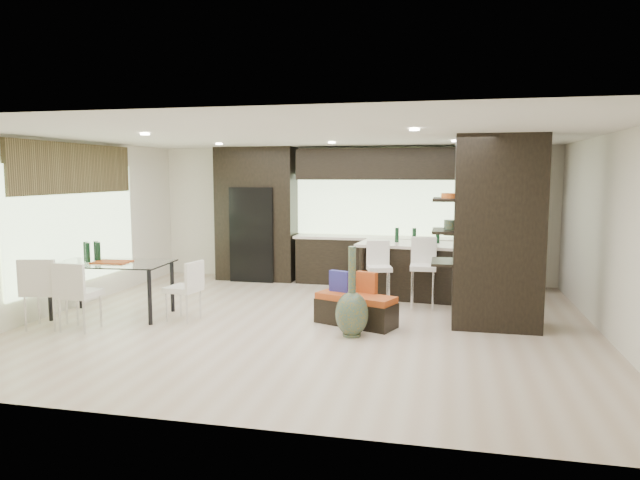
% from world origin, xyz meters
% --- Properties ---
extents(ground, '(8.00, 8.00, 0.00)m').
position_xyz_m(ground, '(0.00, 0.00, 0.00)').
color(ground, beige).
rests_on(ground, ground).
extents(back_wall, '(8.00, 0.02, 2.70)m').
position_xyz_m(back_wall, '(0.00, 3.50, 1.35)').
color(back_wall, white).
rests_on(back_wall, ground).
extents(left_wall, '(0.02, 7.00, 2.70)m').
position_xyz_m(left_wall, '(-4.00, 0.00, 1.35)').
color(left_wall, white).
rests_on(left_wall, ground).
extents(right_wall, '(0.02, 7.00, 2.70)m').
position_xyz_m(right_wall, '(4.00, 0.00, 1.35)').
color(right_wall, white).
rests_on(right_wall, ground).
extents(ceiling, '(8.00, 7.00, 0.02)m').
position_xyz_m(ceiling, '(0.00, 0.00, 2.70)').
color(ceiling, white).
rests_on(ceiling, ground).
extents(window_left, '(0.04, 3.20, 1.90)m').
position_xyz_m(window_left, '(-3.96, 0.20, 1.35)').
color(window_left, '#B2D199').
rests_on(window_left, left_wall).
extents(window_back, '(3.40, 0.04, 1.20)m').
position_xyz_m(window_back, '(0.60, 3.46, 1.55)').
color(window_back, '#B2D199').
rests_on(window_back, back_wall).
extents(stone_accent, '(0.08, 3.00, 0.80)m').
position_xyz_m(stone_accent, '(-3.93, 0.20, 2.25)').
color(stone_accent, brown).
rests_on(stone_accent, left_wall).
extents(ceiling_spots, '(4.00, 3.00, 0.02)m').
position_xyz_m(ceiling_spots, '(0.00, 0.25, 2.68)').
color(ceiling_spots, white).
rests_on(ceiling_spots, ceiling).
extents(back_cabinetry, '(6.80, 0.68, 2.70)m').
position_xyz_m(back_cabinetry, '(0.50, 3.17, 1.35)').
color(back_cabinetry, black).
rests_on(back_cabinetry, ground).
extents(refrigerator, '(0.90, 0.68, 1.90)m').
position_xyz_m(refrigerator, '(-1.90, 3.12, 0.95)').
color(refrigerator, black).
rests_on(refrigerator, ground).
extents(partition_column, '(1.20, 0.80, 2.70)m').
position_xyz_m(partition_column, '(2.60, 0.40, 1.35)').
color(partition_column, black).
rests_on(partition_column, ground).
extents(kitchen_island, '(2.40, 1.23, 0.96)m').
position_xyz_m(kitchen_island, '(1.55, 2.07, 0.48)').
color(kitchen_island, black).
rests_on(kitchen_island, ground).
extents(stool_left, '(0.47, 0.47, 0.86)m').
position_xyz_m(stool_left, '(0.84, 1.29, 0.43)').
color(stool_left, white).
rests_on(stool_left, ground).
extents(stool_mid, '(0.42, 0.42, 0.92)m').
position_xyz_m(stool_mid, '(1.55, 1.28, 0.46)').
color(stool_mid, white).
rests_on(stool_mid, ground).
extents(stool_right, '(0.49, 0.49, 0.86)m').
position_xyz_m(stool_right, '(2.26, 1.29, 0.43)').
color(stool_right, white).
rests_on(stool_right, ground).
extents(bench, '(1.24, 0.84, 0.45)m').
position_xyz_m(bench, '(0.66, 0.02, 0.22)').
color(bench, black).
rests_on(bench, ground).
extents(floor_vase, '(0.51, 0.51, 1.21)m').
position_xyz_m(floor_vase, '(0.69, -0.55, 0.61)').
color(floor_vase, '#414F38').
rests_on(floor_vase, ground).
extents(dining_table, '(1.78, 1.09, 0.83)m').
position_xyz_m(dining_table, '(-3.04, -0.26, 0.41)').
color(dining_table, white).
rests_on(dining_table, ground).
extents(chair_near, '(0.49, 0.49, 0.89)m').
position_xyz_m(chair_near, '(-3.04, -1.07, 0.45)').
color(chair_near, white).
rests_on(chair_near, ground).
extents(chair_far, '(0.61, 0.61, 0.93)m').
position_xyz_m(chair_far, '(-3.58, -1.08, 0.47)').
color(chair_far, white).
rests_on(chair_far, ground).
extents(chair_end, '(0.51, 0.51, 0.82)m').
position_xyz_m(chair_end, '(-1.88, -0.26, 0.41)').
color(chair_end, white).
rests_on(chair_end, ground).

